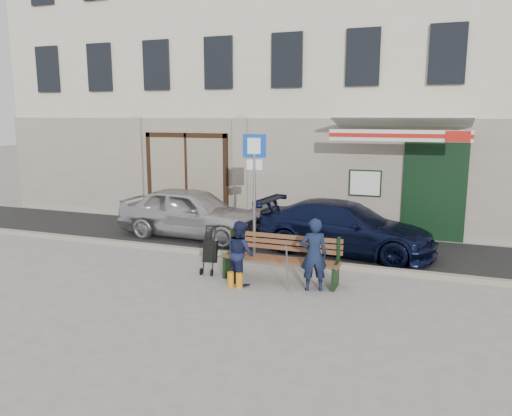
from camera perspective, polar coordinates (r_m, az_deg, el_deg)
The scene contains 11 objects.
ground at distance 10.38m, azimuth -4.67°, elevation -7.96°, with size 80.00×80.00×0.00m, color #9E9991.
asphalt_lane at distance 13.14m, azimuth 1.01°, elevation -3.91°, with size 60.00×3.20×0.01m, color #282828.
curb at distance 11.68m, azimuth -1.58°, elevation -5.50°, with size 60.00×0.18×0.12m, color #9E9384.
building at distance 17.94m, azimuth 6.94°, elevation 15.90°, with size 20.00×8.27×10.00m.
car_silver at distance 13.66m, azimuth -7.39°, elevation -0.49°, with size 1.63×4.04×1.38m, color silver.
car_navy at distance 12.21m, azimuth 10.11°, elevation -2.22°, with size 1.75×4.30×1.25m, color black.
parking_sign at distance 11.43m, azimuth -0.18°, elevation 3.80°, with size 0.53×0.14×2.87m.
bench at distance 10.05m, azimuth 2.55°, elevation -5.83°, with size 2.40×1.17×0.98m.
man at distance 9.51m, azimuth 6.63°, elevation -5.31°, with size 0.51×0.34×1.40m, color #141D37.
woman at distance 9.84m, azimuth -1.80°, elevation -5.10°, with size 0.62×0.48×1.27m, color #161C3C.
stroller at distance 10.58m, azimuth -5.26°, elevation -5.09°, with size 0.32×0.43×1.00m.
Camera 1 is at (4.17, -8.92, 3.30)m, focal length 35.00 mm.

